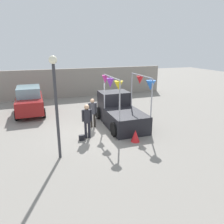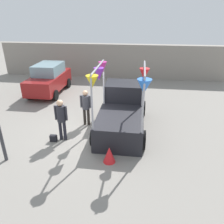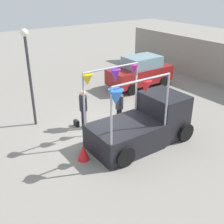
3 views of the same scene
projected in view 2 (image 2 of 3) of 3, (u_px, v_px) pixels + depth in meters
The scene contains 8 objects.
ground_plane at pixel (84, 133), 9.62m from camera, with size 60.00×60.00×0.00m, color gray.
vendor_truck at pixel (122, 110), 9.90m from camera, with size 2.28×4.05×3.04m.
parked_car at pixel (49, 79), 14.07m from camera, with size 1.88×4.00×1.88m.
person_customer at pixel (61, 116), 8.72m from camera, with size 0.53×0.34×1.78m.
person_vendor at pixel (86, 104), 9.95m from camera, with size 0.53×0.34×1.71m.
handbag at pixel (54, 138), 8.98m from camera, with size 0.28×0.16×0.28m, color black.
brick_boundary_wall at pixel (112, 61), 17.32m from camera, with size 18.00×0.36×2.60m, color gray.
folded_kite_bundle_crimson at pixel (109, 155), 7.69m from camera, with size 0.44×0.44×0.60m, color red.
Camera 2 is at (2.31, -8.10, 4.89)m, focal length 35.00 mm.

